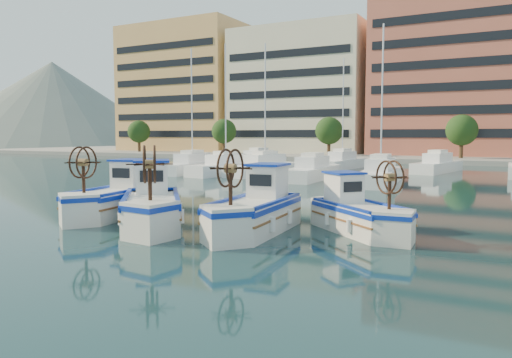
# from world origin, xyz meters

# --- Properties ---
(ground) EXTENTS (300.00, 300.00, 0.00)m
(ground) POSITION_xyz_m (0.00, 0.00, 0.00)
(ground) COLOR #183A40
(ground) RESTS_ON ground
(waterfront) EXTENTS (180.00, 40.00, 25.60)m
(waterfront) POSITION_xyz_m (9.23, 65.04, 11.10)
(waterfront) COLOR gray
(waterfront) RESTS_ON ground
(hill_west) EXTENTS (180.00, 180.00, 60.00)m
(hill_west) POSITION_xyz_m (-140.00, 110.00, 0.00)
(hill_west) COLOR slate
(hill_west) RESTS_ON ground
(yacht_marina) EXTENTS (38.49, 23.74, 11.50)m
(yacht_marina) POSITION_xyz_m (-2.56, 27.84, 0.53)
(yacht_marina) COLOR white
(yacht_marina) RESTS_ON ground
(fishing_boat_a) EXTENTS (2.77, 5.09, 3.09)m
(fishing_boat_a) POSITION_xyz_m (-4.45, 0.30, 0.85)
(fishing_boat_a) COLOR silver
(fishing_boat_a) RESTS_ON ground
(fishing_boat_b) EXTENTS (4.68, 5.10, 3.19)m
(fishing_boat_b) POSITION_xyz_m (-1.43, -0.89, 0.88)
(fishing_boat_b) COLOR silver
(fishing_boat_b) RESTS_ON ground
(fishing_boat_c) EXTENTS (2.45, 5.05, 3.09)m
(fishing_boat_c) POSITION_xyz_m (2.61, 0.08, 0.85)
(fishing_boat_c) COLOR silver
(fishing_boat_c) RESTS_ON ground
(fishing_boat_d) EXTENTS (4.29, 4.05, 2.71)m
(fishing_boat_d) POSITION_xyz_m (5.93, 1.72, 0.75)
(fishing_boat_d) COLOR silver
(fishing_boat_d) RESTS_ON ground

